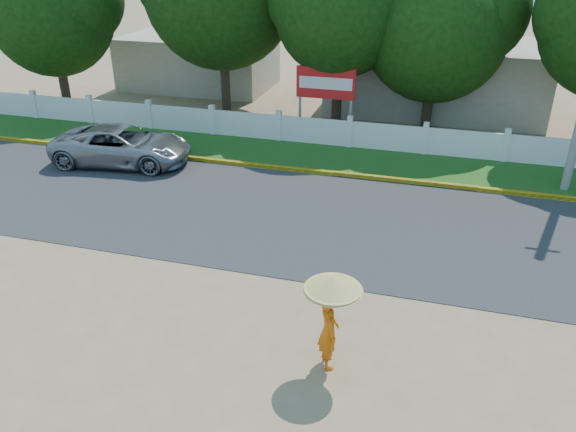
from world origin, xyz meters
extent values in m
plane|color=#9E8460|center=(0.00, 0.00, 0.00)|extent=(120.00, 120.00, 0.00)
cube|color=#38383A|center=(0.00, 4.50, 0.01)|extent=(60.00, 7.00, 0.02)
cube|color=#2D601E|center=(0.00, 9.75, 0.01)|extent=(60.00, 3.50, 0.03)
cube|color=yellow|center=(0.00, 8.05, 0.08)|extent=(40.00, 0.18, 0.16)
cube|color=silver|center=(0.00, 11.20, 0.55)|extent=(40.00, 0.10, 1.10)
cube|color=#B7AD99|center=(3.00, 18.00, 1.60)|extent=(10.00, 6.00, 3.20)
cube|color=#B7AD99|center=(-10.00, 19.00, 1.40)|extent=(8.00, 5.00, 2.80)
imported|color=gray|center=(-7.94, 7.08, 0.72)|extent=(5.41, 3.02, 1.43)
imported|color=#D75E0B|center=(1.90, -1.76, 0.85)|extent=(0.61, 0.73, 1.69)
cylinder|color=#9D9CA2|center=(1.95, -1.76, 1.50)|extent=(0.02, 0.02, 1.10)
cone|color=tan|center=(1.95, -1.76, 1.97)|extent=(1.16, 1.16, 0.28)
cylinder|color=gray|center=(-2.38, 12.30, 1.00)|extent=(0.12, 0.12, 2.00)
cylinder|color=gray|center=(-0.18, 12.30, 1.00)|extent=(0.12, 0.12, 2.00)
cube|color=red|center=(-1.28, 12.30, 2.30)|extent=(2.50, 0.12, 1.30)
cube|color=silver|center=(-1.28, 12.24, 2.30)|extent=(2.25, 0.02, 0.49)
cylinder|color=#473828|center=(-1.07, 13.80, 1.74)|extent=(0.44, 0.44, 3.49)
sphere|color=#1B4610|center=(-1.07, 13.80, 5.02)|extent=(5.57, 5.57, 5.57)
cylinder|color=#473828|center=(-6.77, 14.81, 1.80)|extent=(0.44, 0.44, 3.59)
cylinder|color=#473828|center=(-14.58, 13.02, 1.45)|extent=(0.44, 0.44, 2.91)
sphere|color=#1B4610|center=(-14.58, 13.02, 4.48)|extent=(5.71, 5.71, 5.71)
cylinder|color=#473828|center=(2.87, 14.43, 1.32)|extent=(0.44, 0.44, 2.65)
sphere|color=#1B4610|center=(2.87, 14.43, 4.31)|extent=(6.03, 6.03, 6.03)
camera|label=1|loc=(3.53, -10.50, 7.87)|focal=35.00mm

